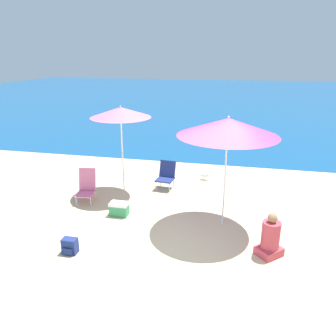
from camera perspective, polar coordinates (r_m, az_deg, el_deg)
name	(u,v)px	position (r m, az deg, el deg)	size (l,w,h in m)	color
ground_plane	(179,253)	(6.41, 1.96, -14.50)	(60.00, 60.00, 0.00)	#D1BA89
sea_water	(231,96)	(30.88, 10.91, 12.20)	(60.00, 40.00, 0.01)	navy
beach_umbrella_pink	(121,112)	(8.46, -8.26, 9.55)	(1.55, 1.55, 2.34)	white
beach_umbrella_purple	(228,127)	(6.69, 10.41, 7.04)	(2.07, 2.07, 2.41)	white
beach_chair_navy	(166,174)	(9.12, -0.32, -1.12)	(0.51, 0.58, 0.75)	silver
beach_chair_pink	(86,186)	(8.58, -14.01, -3.06)	(0.51, 0.63, 0.82)	silver
person_seated_near	(270,239)	(6.44, 17.37, -11.66)	(0.57, 0.57, 0.86)	#BF3F4C
backpack_navy	(70,246)	(6.58, -16.72, -12.90)	(0.28, 0.21, 0.30)	navy
cooler_box	(119,209)	(7.75, -8.48, -7.05)	(0.42, 0.27, 0.31)	#338C59
seagull	(205,175)	(9.84, 6.42, -1.28)	(0.27, 0.11, 0.23)	gold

